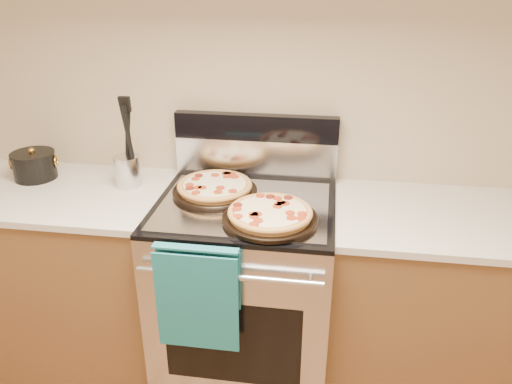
# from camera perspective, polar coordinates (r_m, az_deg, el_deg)

# --- Properties ---
(wall_back) EXTENTS (4.00, 0.00, 4.00)m
(wall_back) POSITION_cam_1_polar(r_m,az_deg,el_deg) (2.31, 0.15, 12.22)
(wall_back) COLOR tan
(wall_back) RESTS_ON ground
(range_body) EXTENTS (0.76, 0.68, 0.90)m
(range_body) POSITION_cam_1_polar(r_m,az_deg,el_deg) (2.36, -1.14, -11.58)
(range_body) COLOR #B7B7BC
(range_body) RESTS_ON ground
(oven_window) EXTENTS (0.56, 0.01, 0.40)m
(oven_window) POSITION_cam_1_polar(r_m,az_deg,el_deg) (2.11, -2.72, -16.91)
(oven_window) COLOR black
(oven_window) RESTS_ON range_body
(cooktop) EXTENTS (0.76, 0.68, 0.02)m
(cooktop) POSITION_cam_1_polar(r_m,az_deg,el_deg) (2.12, -1.24, -1.52)
(cooktop) COLOR black
(cooktop) RESTS_ON range_body
(backsplash_lower) EXTENTS (0.76, 0.06, 0.18)m
(backsplash_lower) POSITION_cam_1_polar(r_m,az_deg,el_deg) (2.36, -0.00, 3.94)
(backsplash_lower) COLOR silver
(backsplash_lower) RESTS_ON cooktop
(backsplash_upper) EXTENTS (0.76, 0.06, 0.12)m
(backsplash_upper) POSITION_cam_1_polar(r_m,az_deg,el_deg) (2.32, -0.00, 7.42)
(backsplash_upper) COLOR black
(backsplash_upper) RESTS_ON backsplash_lower
(oven_handle) EXTENTS (0.70, 0.03, 0.03)m
(oven_handle) POSITION_cam_1_polar(r_m,az_deg,el_deg) (1.86, -3.17, -9.63)
(oven_handle) COLOR silver
(oven_handle) RESTS_ON range_body
(dish_towel) EXTENTS (0.32, 0.05, 0.42)m
(dish_towel) POSITION_cam_1_polar(r_m,az_deg,el_deg) (1.94, -6.65, -11.72)
(dish_towel) COLOR teal
(dish_towel) RESTS_ON oven_handle
(foil_sheet) EXTENTS (0.70, 0.55, 0.01)m
(foil_sheet) POSITION_cam_1_polar(r_m,az_deg,el_deg) (2.09, -1.38, -1.56)
(foil_sheet) COLOR gray
(foil_sheet) RESTS_ON cooktop
(cabinet_left) EXTENTS (1.00, 0.62, 0.88)m
(cabinet_left) POSITION_cam_1_polar(r_m,az_deg,el_deg) (2.66, -20.31, -9.01)
(cabinet_left) COLOR brown
(cabinet_left) RESTS_ON ground
(countertop_left) EXTENTS (1.02, 0.64, 0.03)m
(countertop_left) POSITION_cam_1_polar(r_m,az_deg,el_deg) (2.45, -21.85, -0.07)
(countertop_left) COLOR beige
(countertop_left) RESTS_ON cabinet_left
(cabinet_right) EXTENTS (1.00, 0.62, 0.88)m
(cabinet_right) POSITION_cam_1_polar(r_m,az_deg,el_deg) (2.43, 20.41, -12.46)
(cabinet_right) COLOR brown
(cabinet_right) RESTS_ON ground
(countertop_right) EXTENTS (1.02, 0.64, 0.03)m
(countertop_right) POSITION_cam_1_polar(r_m,az_deg,el_deg) (2.20, 22.14, -2.92)
(countertop_right) COLOR beige
(countertop_right) RESTS_ON cabinet_right
(pepperoni_pizza_back) EXTENTS (0.40, 0.40, 0.05)m
(pepperoni_pizza_back) POSITION_cam_1_polar(r_m,az_deg,el_deg) (2.20, -4.73, 0.49)
(pepperoni_pizza_back) COLOR #AF7135
(pepperoni_pizza_back) RESTS_ON foil_sheet
(pepperoni_pizza_front) EXTENTS (0.49, 0.49, 0.05)m
(pepperoni_pizza_front) POSITION_cam_1_polar(r_m,az_deg,el_deg) (1.95, 1.63, -2.63)
(pepperoni_pizza_front) COLOR #AF7135
(pepperoni_pizza_front) RESTS_ON foil_sheet
(utensil_crock) EXTENTS (0.15, 0.15, 0.15)m
(utensil_crock) POSITION_cam_1_polar(r_m,az_deg,el_deg) (2.36, -14.46, 2.32)
(utensil_crock) COLOR silver
(utensil_crock) RESTS_ON countertop_left
(saucepan) EXTENTS (0.24, 0.24, 0.12)m
(saucepan) POSITION_cam_1_polar(r_m,az_deg,el_deg) (2.59, -23.98, 2.68)
(saucepan) COLOR black
(saucepan) RESTS_ON countertop_left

